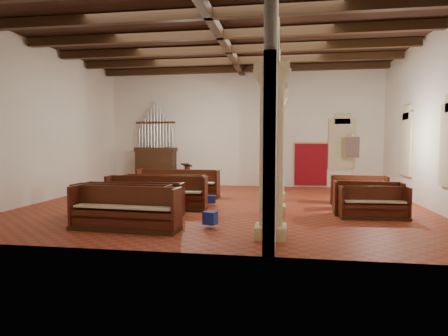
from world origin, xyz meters
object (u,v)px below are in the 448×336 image
aisle_pew_0 (374,208)px  lectern (187,176)px  processional_banner (352,173)px  nave_pew_0 (125,216)px  pipe_organ (156,159)px

aisle_pew_0 → lectern: bearing=133.2°
lectern → processional_banner: bearing=17.0°
processional_banner → aisle_pew_0: processional_banner is taller
nave_pew_0 → aisle_pew_0: size_ratio=1.47×
processional_banner → nave_pew_0: bearing=-108.7°
aisle_pew_0 → processional_banner: bearing=82.2°
lectern → pipe_organ: bearing=-159.5°
processional_banner → aisle_pew_0: bearing=-75.0°
pipe_organ → lectern: bearing=-0.4°
pipe_organ → processional_banner: (9.84, -0.56, -0.53)m
lectern → aisle_pew_0: 10.50m
nave_pew_0 → processional_banner: bearing=55.2°
nave_pew_0 → lectern: bearing=98.6°
pipe_organ → aisle_pew_0: pipe_organ is taller
lectern → nave_pew_0: lectern is taller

